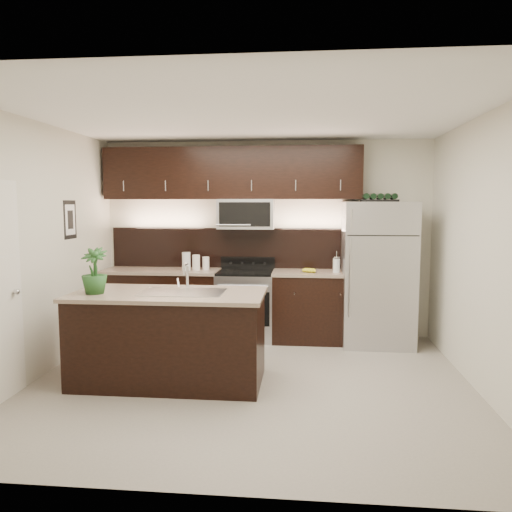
# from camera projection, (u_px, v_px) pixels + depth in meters

# --- Properties ---
(ground) EXTENTS (4.50, 4.50, 0.00)m
(ground) POSITION_uv_depth(u_px,v_px,m) (250.00, 383.00, 5.14)
(ground) COLOR gray
(ground) RESTS_ON ground
(room_walls) EXTENTS (4.52, 4.02, 2.71)m
(room_walls) POSITION_uv_depth(u_px,v_px,m) (238.00, 218.00, 4.93)
(room_walls) COLOR beige
(room_walls) RESTS_ON ground
(counter_run) EXTENTS (3.51, 0.65, 0.94)m
(counter_run) POSITION_uv_depth(u_px,v_px,m) (231.00, 304.00, 6.81)
(counter_run) COLOR black
(counter_run) RESTS_ON ground
(upper_fixtures) EXTENTS (3.49, 0.40, 1.66)m
(upper_fixtures) POSITION_uv_depth(u_px,v_px,m) (234.00, 182.00, 6.77)
(upper_fixtures) COLOR black
(upper_fixtures) RESTS_ON counter_run
(island) EXTENTS (1.96, 0.96, 0.94)m
(island) POSITION_uv_depth(u_px,v_px,m) (169.00, 337.00, 5.13)
(island) COLOR black
(island) RESTS_ON ground
(sink_faucet) EXTENTS (0.84, 0.50, 0.28)m
(sink_faucet) POSITION_uv_depth(u_px,v_px,m) (183.00, 291.00, 5.08)
(sink_faucet) COLOR silver
(sink_faucet) RESTS_ON island
(refrigerator) EXTENTS (0.90, 0.81, 1.86)m
(refrigerator) POSITION_uv_depth(u_px,v_px,m) (377.00, 274.00, 6.51)
(refrigerator) COLOR #B2B2B7
(refrigerator) RESTS_ON ground
(wine_rack) EXTENTS (0.46, 0.29, 0.11)m
(wine_rack) POSITION_uv_depth(u_px,v_px,m) (379.00, 198.00, 6.40)
(wine_rack) COLOR black
(wine_rack) RESTS_ON refrigerator
(plant) EXTENTS (0.26, 0.26, 0.46)m
(plant) POSITION_uv_depth(u_px,v_px,m) (94.00, 271.00, 4.99)
(plant) COLOR #214E1F
(plant) RESTS_ON island
(canisters) EXTENTS (0.35, 0.19, 0.25)m
(canisters) POSITION_uv_depth(u_px,v_px,m) (194.00, 262.00, 6.78)
(canisters) COLOR silver
(canisters) RESTS_ON counter_run
(french_press) EXTENTS (0.09, 0.09, 0.27)m
(french_press) POSITION_uv_depth(u_px,v_px,m) (336.00, 265.00, 6.56)
(french_press) COLOR silver
(french_press) RESTS_ON counter_run
(bananas) EXTENTS (0.23, 0.21, 0.06)m
(bananas) POSITION_uv_depth(u_px,v_px,m) (306.00, 270.00, 6.57)
(bananas) COLOR gold
(bananas) RESTS_ON counter_run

